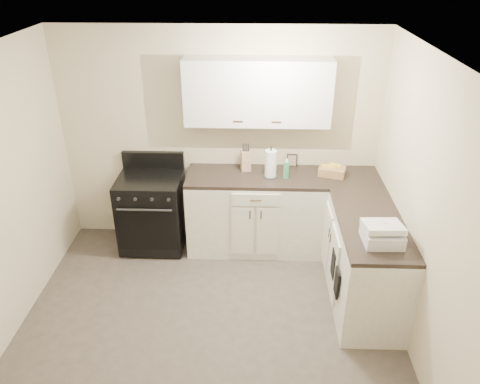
{
  "coord_description": "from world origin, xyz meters",
  "views": [
    {
      "loc": [
        0.41,
        -3.18,
        3.22
      ],
      "look_at": [
        0.27,
        0.85,
        1.07
      ],
      "focal_mm": 35.0,
      "sensor_mm": 36.0,
      "label": 1
    }
  ],
  "objects_px": {
    "stove": "(152,212)",
    "countertop_grill": "(382,236)",
    "wicker_basket": "(332,171)",
    "paper_towel": "(271,164)",
    "knife_block": "(246,161)"
  },
  "relations": [
    {
      "from": "stove",
      "to": "countertop_grill",
      "type": "height_order",
      "value": "countertop_grill"
    },
    {
      "from": "knife_block",
      "to": "countertop_grill",
      "type": "xyz_separation_m",
      "value": [
        1.2,
        -1.41,
        -0.06
      ]
    },
    {
      "from": "paper_towel",
      "to": "countertop_grill",
      "type": "bearing_deg",
      "value": -53.44
    },
    {
      "from": "paper_towel",
      "to": "countertop_grill",
      "type": "xyz_separation_m",
      "value": [
        0.93,
        -1.25,
        -0.1
      ]
    },
    {
      "from": "wicker_basket",
      "to": "countertop_grill",
      "type": "height_order",
      "value": "countertop_grill"
    },
    {
      "from": "wicker_basket",
      "to": "countertop_grill",
      "type": "bearing_deg",
      "value": -79.34
    },
    {
      "from": "stove",
      "to": "wicker_basket",
      "type": "bearing_deg",
      "value": 1.68
    },
    {
      "from": "knife_block",
      "to": "countertop_grill",
      "type": "height_order",
      "value": "knife_block"
    },
    {
      "from": "knife_block",
      "to": "paper_towel",
      "type": "distance_m",
      "value": 0.32
    },
    {
      "from": "stove",
      "to": "knife_block",
      "type": "xyz_separation_m",
      "value": [
        1.08,
        0.15,
        0.6
      ]
    },
    {
      "from": "wicker_basket",
      "to": "countertop_grill",
      "type": "distance_m",
      "value": 1.33
    },
    {
      "from": "knife_block",
      "to": "wicker_basket",
      "type": "bearing_deg",
      "value": -16.95
    },
    {
      "from": "paper_towel",
      "to": "wicker_basket",
      "type": "bearing_deg",
      "value": 4.73
    },
    {
      "from": "stove",
      "to": "countertop_grill",
      "type": "distance_m",
      "value": 2.66
    },
    {
      "from": "stove",
      "to": "countertop_grill",
      "type": "relative_size",
      "value": 2.69
    }
  ]
}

